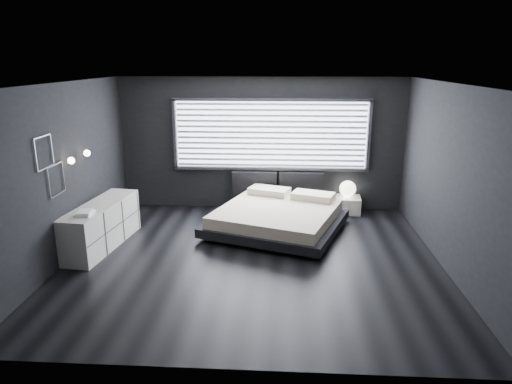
{
  "coord_description": "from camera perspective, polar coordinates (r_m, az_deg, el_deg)",
  "views": [
    {
      "loc": [
        0.46,
        -6.81,
        3.14
      ],
      "look_at": [
        0.0,
        0.85,
        0.9
      ],
      "focal_mm": 32.0,
      "sensor_mm": 36.0,
      "label": 1
    }
  ],
  "objects": [
    {
      "name": "book_stack",
      "position": [
        7.73,
        -20.66,
        -2.47
      ],
      "size": [
        0.27,
        0.34,
        0.07
      ],
      "color": "white",
      "rests_on": "dresser"
    },
    {
      "name": "wall_art_upper",
      "position": [
        7.26,
        -24.97,
        4.51
      ],
      "size": [
        0.01,
        0.48,
        0.48
      ],
      "color": "#47474C",
      "rests_on": "ground"
    },
    {
      "name": "nightstand",
      "position": [
        9.87,
        11.21,
        -1.56
      ],
      "size": [
        0.62,
        0.53,
        0.34
      ],
      "primitive_type": "cube",
      "rotation": [
        0.0,
        0.0,
        -0.07
      ],
      "color": "white",
      "rests_on": "ground"
    },
    {
      "name": "sconce_near",
      "position": [
        7.79,
        -22.12,
        3.66
      ],
      "size": [
        0.18,
        0.11,
        0.11
      ],
      "color": "silver",
      "rests_on": "ground"
    },
    {
      "name": "dresser",
      "position": [
        8.33,
        -18.72,
        -3.95
      ],
      "size": [
        0.76,
        1.96,
        0.77
      ],
      "color": "white",
      "rests_on": "ground"
    },
    {
      "name": "room",
      "position": [
        7.04,
        -0.42,
        1.97
      ],
      "size": [
        6.04,
        6.0,
        2.8
      ],
      "color": "black",
      "rests_on": "ground"
    },
    {
      "name": "orb_lamp",
      "position": [
        9.81,
        11.39,
        0.4
      ],
      "size": [
        0.34,
        0.34,
        0.34
      ],
      "primitive_type": "sphere",
      "color": "white",
      "rests_on": "nightstand"
    },
    {
      "name": "headboard",
      "position": [
        9.79,
        2.75,
        1.04
      ],
      "size": [
        1.96,
        0.16,
        0.52
      ],
      "color": "black",
      "rests_on": "ground"
    },
    {
      "name": "sconce_far",
      "position": [
        8.32,
        -20.39,
        4.58
      ],
      "size": [
        0.18,
        0.11,
        0.11
      ],
      "color": "silver",
      "rests_on": "ground"
    },
    {
      "name": "bed",
      "position": [
        8.65,
        2.7,
        -3.1
      ],
      "size": [
        2.88,
        2.82,
        0.59
      ],
      "color": "black",
      "rests_on": "ground"
    },
    {
      "name": "window",
      "position": [
        9.63,
        1.86,
        7.13
      ],
      "size": [
        4.14,
        0.09,
        1.52
      ],
      "color": "white",
      "rests_on": "ground"
    },
    {
      "name": "wall_art_lower",
      "position": [
        7.57,
        -23.68,
        1.43
      ],
      "size": [
        0.01,
        0.48,
        0.48
      ],
      "color": "#47474C",
      "rests_on": "ground"
    }
  ]
}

